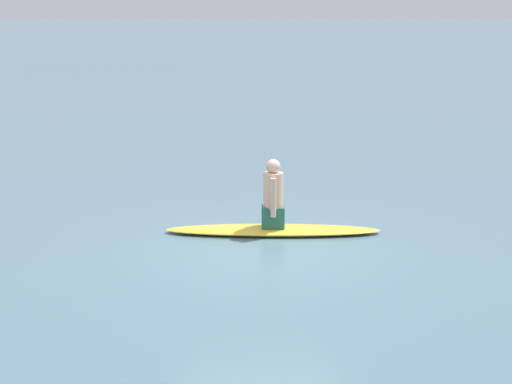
{
  "coord_description": "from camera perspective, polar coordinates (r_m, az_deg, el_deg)",
  "views": [
    {
      "loc": [
        1.07,
        10.72,
        3.41
      ],
      "look_at": [
        0.03,
        -0.83,
        0.65
      ],
      "focal_mm": 55.19,
      "sensor_mm": 36.0,
      "label": 1
    }
  ],
  "objects": [
    {
      "name": "ground_plane",
      "position": [
        11.3,
        0.52,
        -4.16
      ],
      "size": [
        400.0,
        400.0,
        0.0
      ],
      "primitive_type": "plane",
      "color": "slate"
    },
    {
      "name": "person_paddler",
      "position": [
        11.91,
        1.25,
        -0.33
      ],
      "size": [
        0.37,
        0.46,
        1.05
      ],
      "rotation": [
        0.0,
        0.0,
        -0.1
      ],
      "color": "#26664C",
      "rests_on": "surfboard"
    },
    {
      "name": "surfboard",
      "position": [
        12.05,
        1.24,
        -2.77
      ],
      "size": [
        3.33,
        0.94,
        0.1
      ],
      "primitive_type": "ellipsoid",
      "rotation": [
        0.0,
        0.0,
        -0.1
      ],
      "color": "gold",
      "rests_on": "ground"
    }
  ]
}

